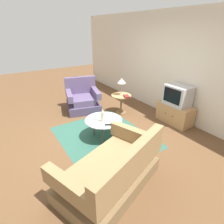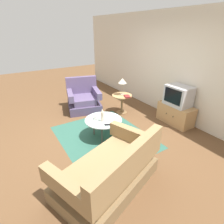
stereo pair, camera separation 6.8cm
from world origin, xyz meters
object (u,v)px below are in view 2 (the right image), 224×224
object	(u,v)px
mug	(96,118)
book	(127,96)
armchair	(84,100)
table_lamp	(122,81)
tv_stand	(176,114)
television	(178,96)
side_table	(122,100)
tv_remote_dark	(108,125)
couch	(110,172)
vase	(102,115)
coffee_table	(103,121)

from	to	relation	value
mug	book	size ratio (longest dim) A/B	0.51
armchair	book	world-z (taller)	armchair
table_lamp	mug	size ratio (longest dim) A/B	3.88
mug	tv_stand	bearing A→B (deg)	76.63
tv_stand	television	world-z (taller)	television
side_table	mug	world-z (taller)	side_table
armchair	tv_remote_dark	xyz separation A→B (m)	(1.95, -0.31, 0.16)
couch	tv_remote_dark	size ratio (longest dim) A/B	11.28
vase	mug	xyz separation A→B (m)	(-0.15, -0.09, -0.10)
coffee_table	tv_remote_dark	xyz separation A→B (m)	(0.27, -0.04, 0.05)
coffee_table	book	size ratio (longest dim) A/B	3.40
couch	table_lamp	size ratio (longest dim) A/B	3.86
tv_stand	mug	xyz separation A→B (m)	(-0.49, -2.05, 0.24)
armchair	table_lamp	distance (m)	1.33
armchair	television	bearing A→B (deg)	143.82
table_lamp	tv_remote_dark	world-z (taller)	table_lamp
side_table	mug	xyz separation A→B (m)	(0.74, -1.22, 0.09)
television	table_lamp	bearing A→B (deg)	-146.78
tv_stand	book	world-z (taller)	book
couch	side_table	world-z (taller)	couch
tv_remote_dark	vase	bearing A→B (deg)	123.62
armchair	couch	xyz separation A→B (m)	(2.95, -0.88, -0.01)
tv_stand	table_lamp	xyz separation A→B (m)	(-1.24, -0.82, 0.69)
couch	book	size ratio (longest dim) A/B	7.61
table_lamp	book	xyz separation A→B (m)	(0.22, 0.01, -0.37)
armchair	tv_remote_dark	bearing A→B (deg)	96.60
vase	book	xyz separation A→B (m)	(-0.68, 1.16, -0.02)
coffee_table	tv_stand	distance (m)	1.96
coffee_table	book	bearing A→B (deg)	119.53
couch	armchair	bearing A→B (deg)	54.07
armchair	tv_stand	xyz separation A→B (m)	(2.07, 1.64, -0.05)
side_table	mug	bearing A→B (deg)	-58.83
vase	couch	bearing A→B (deg)	-24.66
tv_stand	vase	distance (m)	2.02
couch	coffee_table	distance (m)	1.42
side_table	television	size ratio (longest dim) A/B	0.93
table_lamp	book	size ratio (longest dim) A/B	1.97
tv_stand	mug	distance (m)	2.13
side_table	television	bearing A→B (deg)	33.94
book	television	bearing A→B (deg)	56.12
side_table	tv_stand	distance (m)	1.49
coffee_table	side_table	bearing A→B (deg)	127.59
tv_stand	armchair	bearing A→B (deg)	-141.67
vase	book	size ratio (longest dim) A/B	1.20
table_lamp	vase	bearing A→B (deg)	-51.60
armchair	couch	world-z (taller)	armchair
coffee_table	armchair	bearing A→B (deg)	170.77
television	book	size ratio (longest dim) A/B	2.51
tv_stand	table_lamp	size ratio (longest dim) A/B	1.91
book	side_table	bearing A→B (deg)	-154.68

